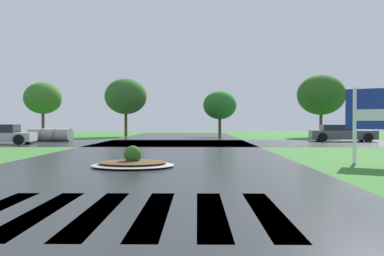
# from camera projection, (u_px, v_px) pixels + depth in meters

# --- Properties ---
(asphalt_roadway) EXTENTS (10.21, 80.00, 0.01)m
(asphalt_roadway) POSITION_uv_depth(u_px,v_px,m) (146.00, 168.00, 12.60)
(asphalt_roadway) COLOR #232628
(asphalt_roadway) RESTS_ON ground
(asphalt_cross_road) EXTENTS (90.00, 9.19, 0.01)m
(asphalt_cross_road) POSITION_uv_depth(u_px,v_px,m) (174.00, 143.00, 27.51)
(asphalt_cross_road) COLOR #232628
(asphalt_cross_road) RESTS_ON ground
(crosswalk_stripes) EXTENTS (5.85, 3.40, 0.01)m
(crosswalk_stripes) POSITION_uv_depth(u_px,v_px,m) (98.00, 212.00, 6.45)
(crosswalk_stripes) COLOR white
(crosswalk_stripes) RESTS_ON ground
(median_island) EXTENTS (2.64, 2.26, 0.68)m
(median_island) POSITION_uv_depth(u_px,v_px,m) (133.00, 163.00, 12.91)
(median_island) COLOR #9E9B93
(median_island) RESTS_ON ground
(car_silver_hatch) EXTENTS (4.27, 2.61, 1.27)m
(car_silver_hatch) POSITION_uv_depth(u_px,v_px,m) (1.00, 135.00, 26.20)
(car_silver_hatch) COLOR #B7B7BF
(car_silver_hatch) RESTS_ON ground
(car_dark_suv) EXTENTS (4.76, 2.55, 1.22)m
(car_dark_suv) POSITION_uv_depth(u_px,v_px,m) (341.00, 133.00, 29.83)
(car_dark_suv) COLOR #4C545B
(car_dark_suv) RESTS_ON ground
(drainage_pipe_stack) EXTENTS (3.47, 1.67, 0.95)m
(drainage_pipe_stack) POSITION_uv_depth(u_px,v_px,m) (50.00, 135.00, 30.20)
(drainage_pipe_stack) COLOR #9E9B93
(drainage_pipe_stack) RESTS_ON ground
(background_treeline) EXTENTS (38.50, 5.40, 5.84)m
(background_treeline) POSITION_uv_depth(u_px,v_px,m) (218.00, 97.00, 38.83)
(background_treeline) COLOR #4C3823
(background_treeline) RESTS_ON ground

